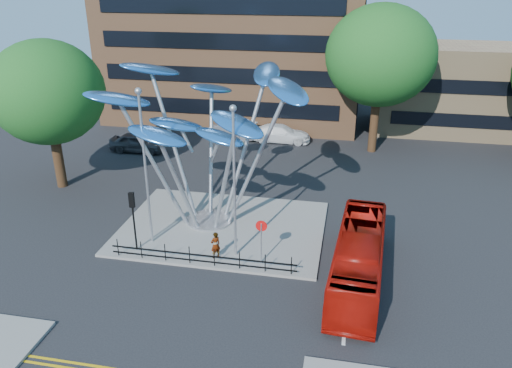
% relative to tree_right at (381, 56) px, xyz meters
% --- Properties ---
extents(ground, '(120.00, 120.00, 0.00)m').
position_rel_tree_right_xyz_m(ground, '(-8.00, -22.00, -8.04)').
color(ground, black).
rests_on(ground, ground).
extents(traffic_island, '(12.00, 9.00, 0.15)m').
position_rel_tree_right_xyz_m(traffic_island, '(-9.00, -16.00, -7.96)').
color(traffic_island, slate).
rests_on(traffic_island, ground).
extents(low_building_near, '(15.00, 8.00, 8.00)m').
position_rel_tree_right_xyz_m(low_building_near, '(8.00, 8.00, -4.04)').
color(low_building_near, tan).
rests_on(low_building_near, ground).
extents(tree_right, '(8.80, 8.80, 12.11)m').
position_rel_tree_right_xyz_m(tree_right, '(0.00, 0.00, 0.00)').
color(tree_right, black).
rests_on(tree_right, ground).
extents(tree_left, '(7.60, 7.60, 10.32)m').
position_rel_tree_right_xyz_m(tree_left, '(-22.00, -12.00, -1.24)').
color(tree_left, black).
rests_on(tree_left, ground).
extents(leaf_sculpture, '(12.72, 9.54, 9.51)m').
position_rel_tree_right_xyz_m(leaf_sculpture, '(-10.07, -15.32, -1.16)').
color(leaf_sculpture, '#9EA0A5').
rests_on(leaf_sculpture, traffic_island).
extents(street_lamp_left, '(0.36, 0.36, 8.80)m').
position_rel_tree_right_xyz_m(street_lamp_left, '(-12.50, -18.50, -2.68)').
color(street_lamp_left, '#9EA0A5').
rests_on(street_lamp_left, traffic_island).
extents(street_lamp_right, '(0.36, 0.36, 8.30)m').
position_rel_tree_right_xyz_m(street_lamp_right, '(-7.50, -19.00, -2.94)').
color(street_lamp_right, '#9EA0A5').
rests_on(street_lamp_right, traffic_island).
extents(traffic_light_island, '(0.28, 0.18, 3.42)m').
position_rel_tree_right_xyz_m(traffic_light_island, '(-13.00, -19.50, -5.42)').
color(traffic_light_island, black).
rests_on(traffic_light_island, traffic_island).
extents(no_entry_sign_island, '(0.60, 0.10, 2.45)m').
position_rel_tree_right_xyz_m(no_entry_sign_island, '(-6.00, -19.48, -6.22)').
color(no_entry_sign_island, '#9EA0A5').
rests_on(no_entry_sign_island, traffic_island).
extents(pedestrian_railing_front, '(10.00, 0.06, 1.00)m').
position_rel_tree_right_xyz_m(pedestrian_railing_front, '(-9.00, -20.30, -7.48)').
color(pedestrian_railing_front, black).
rests_on(pedestrian_railing_front, traffic_island).
extents(red_bus, '(2.88, 9.61, 2.64)m').
position_rel_tree_right_xyz_m(red_bus, '(-1.02, -20.05, -6.72)').
color(red_bus, '#A50F07').
rests_on(red_bus, ground).
extents(pedestrian, '(0.65, 0.65, 1.52)m').
position_rel_tree_right_xyz_m(pedestrian, '(-8.48, -19.50, -7.12)').
color(pedestrian, gray).
rests_on(pedestrian, traffic_island).
extents(parked_car_left, '(4.68, 1.89, 1.59)m').
position_rel_tree_right_xyz_m(parked_car_left, '(-19.65, -4.00, -7.24)').
color(parked_car_left, '#3A3B41').
rests_on(parked_car_left, ground).
extents(parked_car_mid, '(4.50, 1.85, 1.45)m').
position_rel_tree_right_xyz_m(parked_car_mid, '(-12.55, 1.00, -7.31)').
color(parked_car_mid, '#93949A').
rests_on(parked_car_mid, ground).
extents(parked_car_right, '(5.36, 2.28, 1.54)m').
position_rel_tree_right_xyz_m(parked_car_right, '(-8.05, 1.00, -7.27)').
color(parked_car_right, white).
rests_on(parked_car_right, ground).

